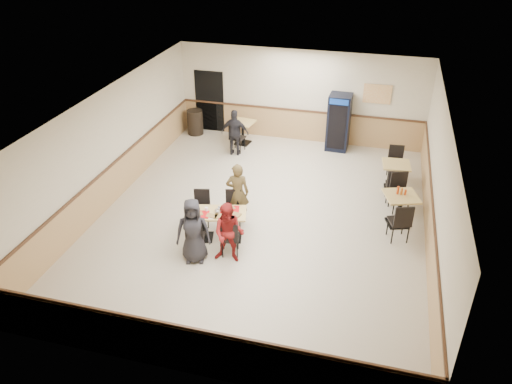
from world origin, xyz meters
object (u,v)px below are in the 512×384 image
(main_table, at_px, (217,221))
(lone_diner, at_px, (235,133))
(diner_man_opposite, at_px, (238,193))
(side_table_near, at_px, (400,205))
(diner_woman_right, at_px, (229,233))
(pepsi_cooler, at_px, (339,122))
(side_table_far, at_px, (395,172))
(back_table, at_px, (243,129))
(diner_woman_left, at_px, (193,231))
(trash_bin, at_px, (195,122))

(main_table, distance_m, lone_diner, 4.58)
(diner_man_opposite, height_order, side_table_near, diner_man_opposite)
(main_table, bearing_deg, diner_man_opposite, 62.10)
(side_table_near, bearing_deg, diner_woman_right, -145.80)
(lone_diner, height_order, pepsi_cooler, pepsi_cooler)
(pepsi_cooler, bearing_deg, side_table_far, -48.85)
(diner_woman_right, relative_size, back_table, 1.78)
(side_table_far, relative_size, pepsi_cooler, 0.44)
(diner_man_opposite, height_order, pepsi_cooler, pepsi_cooler)
(back_table, xyz_separation_m, pepsi_cooler, (3.04, 0.39, 0.40))
(side_table_near, relative_size, pepsi_cooler, 0.54)
(diner_man_opposite, xyz_separation_m, back_table, (-1.16, 4.44, -0.27))
(diner_man_opposite, distance_m, side_table_near, 3.95)
(diner_woman_left, distance_m, side_table_far, 6.05)
(diner_man_opposite, distance_m, side_table_far, 4.53)
(diner_woman_right, xyz_separation_m, trash_bin, (-3.24, 6.41, -0.29))
(diner_man_opposite, bearing_deg, pepsi_cooler, -124.57)
(side_table_near, bearing_deg, diner_woman_left, -148.89)
(diner_man_opposite, relative_size, side_table_near, 1.60)
(main_table, height_order, diner_woman_left, diner_woman_left)
(diner_woman_left, distance_m, pepsi_cooler, 7.03)
(main_table, bearing_deg, lone_diner, 88.16)
(diner_woman_left, relative_size, back_table, 1.90)
(diner_man_opposite, distance_m, lone_diner, 3.77)
(pepsi_cooler, bearing_deg, back_table, -170.58)
(side_table_near, xyz_separation_m, side_table_far, (-0.15, 1.76, -0.02))
(main_table, bearing_deg, trash_bin, 102.05)
(pepsi_cooler, relative_size, trash_bin, 2.14)
(main_table, xyz_separation_m, diner_man_opposite, (0.23, 0.90, 0.29))
(back_table, bearing_deg, lone_diner, -90.00)
(diner_woman_left, xyz_separation_m, pepsi_cooler, (2.34, 6.63, 0.14))
(diner_man_opposite, relative_size, trash_bin, 1.84)
(side_table_near, relative_size, back_table, 1.20)
(trash_bin, bearing_deg, side_table_far, -18.38)
(diner_woman_left, height_order, lone_diner, diner_woman_left)
(diner_woman_right, distance_m, diner_man_opposite, 1.64)
(trash_bin, bearing_deg, lone_diner, -33.92)
(diner_man_opposite, bearing_deg, trash_bin, -71.66)
(diner_woman_left, xyz_separation_m, side_table_far, (4.18, 4.37, -0.24))
(diner_woman_left, distance_m, lone_diner, 5.43)
(side_table_near, xyz_separation_m, pepsi_cooler, (-1.98, 4.02, 0.36))
(diner_woman_left, bearing_deg, pepsi_cooler, 54.19)
(diner_woman_right, bearing_deg, back_table, 100.60)
(main_table, xyz_separation_m, diner_woman_left, (-0.23, -0.90, 0.28))
(lone_diner, distance_m, side_table_near, 5.74)
(lone_diner, distance_m, back_table, 0.89)
(diner_man_opposite, xyz_separation_m, pepsi_cooler, (1.88, 4.83, 0.13))
(lone_diner, bearing_deg, trash_bin, -38.07)
(lone_diner, relative_size, pepsi_cooler, 0.81)
(diner_man_opposite, distance_m, back_table, 4.60)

